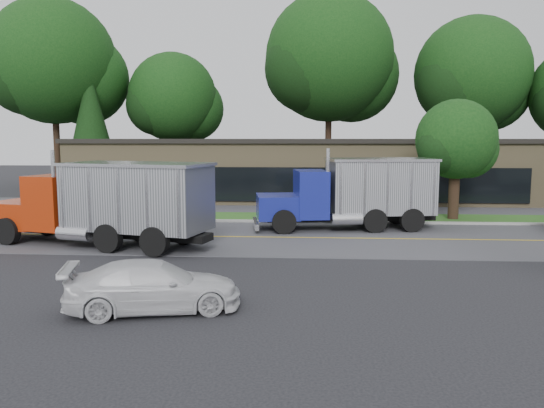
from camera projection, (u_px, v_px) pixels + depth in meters
The scene contains 16 objects.
ground at pixel (227, 299), 14.33m from camera, with size 140.00×140.00×0.00m, color #2E2E33.
road at pixel (258, 237), 23.24m from camera, with size 60.00×8.00×0.02m, color #55555A.
center_line at pixel (258, 237), 23.24m from camera, with size 60.00×0.12×0.01m, color gold.
curb at pixel (265, 222), 27.40m from camera, with size 60.00×0.30×0.12m, color #9E9E99.
grass_verge at pixel (268, 217), 29.18m from camera, with size 60.00×3.40×0.03m, color #326221.
far_parking at pixel (274, 206), 34.13m from camera, with size 60.00×7.00×0.02m, color #55555A.
strip_mall at pixel (305, 170), 39.70m from camera, with size 32.00×12.00×4.00m, color #8E7B57.
tree_far_a at pixel (56, 68), 46.18m from camera, with size 11.49×10.82×16.39m.
tree_far_b at pixel (174, 101), 47.81m from camera, with size 8.41×7.91×11.99m.
tree_far_c at pixel (331, 64), 46.54m from camera, with size 11.91×11.21×16.98m.
tree_far_d at pixel (473, 80), 44.93m from camera, with size 10.19×9.59×14.54m.
evergreen_left at pixel (91, 122), 44.40m from camera, with size 4.54×4.54×10.31m.
tree_verge at pixel (457, 143), 28.08m from camera, with size 4.48×4.22×6.39m.
dump_truck_red at pixel (109, 201), 21.17m from camera, with size 9.87×4.82×3.36m.
dump_truck_blue at pixel (356, 191), 25.24m from camera, with size 8.64×3.78×3.36m.
rally_car at pixel (154, 286), 13.29m from camera, with size 1.76×4.34×1.26m, color silver.
Camera 1 is at (2.15, -13.80, 4.30)m, focal length 35.00 mm.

